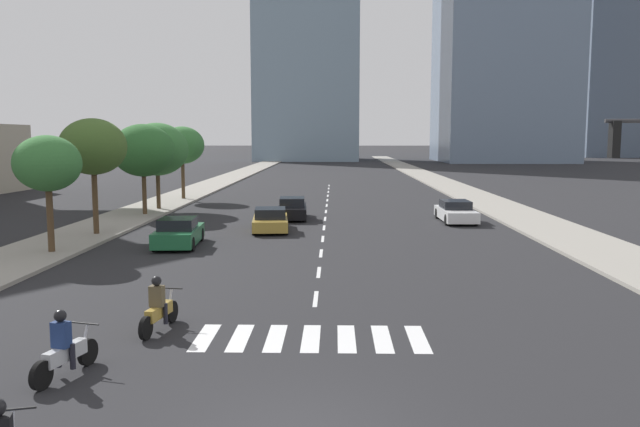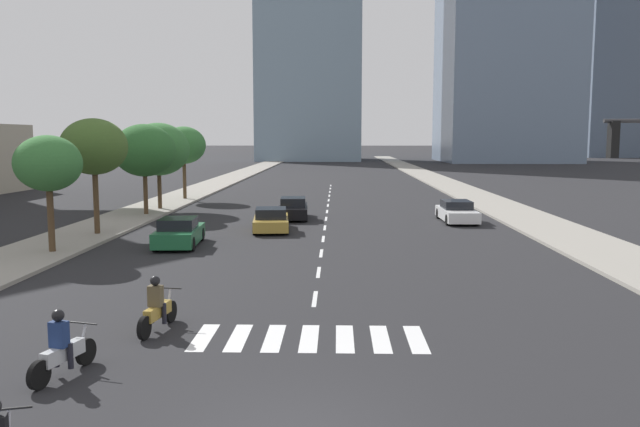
{
  "view_description": "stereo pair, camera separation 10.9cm",
  "coord_description": "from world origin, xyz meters",
  "px_view_note": "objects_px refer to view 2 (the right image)",
  "views": [
    {
      "loc": [
        0.59,
        -10.39,
        5.06
      ],
      "look_at": [
        0.0,
        15.32,
        2.0
      ],
      "focal_mm": 35.91,
      "sensor_mm": 36.0,
      "label": 1
    },
    {
      "loc": [
        0.7,
        -10.38,
        5.06
      ],
      "look_at": [
        0.0,
        15.32,
        2.0
      ],
      "focal_mm": 35.91,
      "sensor_mm": 36.0,
      "label": 2
    }
  ],
  "objects_px": {
    "motorcycle_lead": "(157,309)",
    "street_tree_nearest": "(48,164)",
    "sedan_white_0": "(457,212)",
    "street_tree_third": "(144,150)",
    "motorcycle_trailing": "(62,350)",
    "street_tree_fourth": "(158,149)",
    "street_tree_second": "(94,147)",
    "sedan_gold_1": "(271,220)",
    "sedan_black_2": "(293,209)",
    "street_tree_fifth": "(184,145)",
    "sedan_green_3": "(179,233)"
  },
  "relations": [
    {
      "from": "motorcycle_lead",
      "to": "street_tree_nearest",
      "type": "xyz_separation_m",
      "value": [
        -7.66,
        10.81,
        3.36
      ]
    },
    {
      "from": "sedan_white_0",
      "to": "street_tree_third",
      "type": "relative_size",
      "value": 0.81
    },
    {
      "from": "motorcycle_trailing",
      "to": "street_tree_nearest",
      "type": "distance_m",
      "value": 15.92
    },
    {
      "from": "street_tree_fourth",
      "to": "street_tree_second",
      "type": "bearing_deg",
      "value": -90.0
    },
    {
      "from": "sedan_gold_1",
      "to": "sedan_black_2",
      "type": "relative_size",
      "value": 1.01
    },
    {
      "from": "motorcycle_lead",
      "to": "sedan_gold_1",
      "type": "bearing_deg",
      "value": 6.24
    },
    {
      "from": "sedan_white_0",
      "to": "sedan_black_2",
      "type": "relative_size",
      "value": 1.05
    },
    {
      "from": "street_tree_nearest",
      "to": "street_tree_fourth",
      "type": "height_order",
      "value": "street_tree_fourth"
    },
    {
      "from": "sedan_gold_1",
      "to": "street_tree_fifth",
      "type": "distance_m",
      "value": 19.46
    },
    {
      "from": "sedan_green_3",
      "to": "street_tree_fifth",
      "type": "bearing_deg",
      "value": 9.23
    },
    {
      "from": "sedan_green_3",
      "to": "street_tree_fourth",
      "type": "distance_m",
      "value": 15.88
    },
    {
      "from": "street_tree_nearest",
      "to": "sedan_gold_1",
      "type": "bearing_deg",
      "value": 40.13
    },
    {
      "from": "sedan_green_3",
      "to": "motorcycle_trailing",
      "type": "bearing_deg",
      "value": -177.98
    },
    {
      "from": "motorcycle_lead",
      "to": "street_tree_nearest",
      "type": "bearing_deg",
      "value": 45.03
    },
    {
      "from": "street_tree_third",
      "to": "street_tree_second",
      "type": "bearing_deg",
      "value": -90.0
    },
    {
      "from": "motorcycle_lead",
      "to": "street_tree_fifth",
      "type": "xyz_separation_m",
      "value": [
        -7.66,
        35.15,
        3.85
      ]
    },
    {
      "from": "motorcycle_lead",
      "to": "sedan_black_2",
      "type": "relative_size",
      "value": 0.48
    },
    {
      "from": "motorcycle_lead",
      "to": "street_tree_fourth",
      "type": "relative_size",
      "value": 0.36
    },
    {
      "from": "street_tree_nearest",
      "to": "street_tree_fifth",
      "type": "relative_size",
      "value": 0.86
    },
    {
      "from": "motorcycle_trailing",
      "to": "sedan_green_3",
      "type": "height_order",
      "value": "motorcycle_trailing"
    },
    {
      "from": "sedan_black_2",
      "to": "street_tree_fifth",
      "type": "bearing_deg",
      "value": 36.62
    },
    {
      "from": "street_tree_nearest",
      "to": "street_tree_third",
      "type": "distance_m",
      "value": 13.73
    },
    {
      "from": "street_tree_third",
      "to": "street_tree_fourth",
      "type": "xyz_separation_m",
      "value": [
        0.0,
        3.26,
        0.01
      ]
    },
    {
      "from": "street_tree_nearest",
      "to": "street_tree_fourth",
      "type": "xyz_separation_m",
      "value": [
        0.0,
        16.99,
        0.31
      ]
    },
    {
      "from": "sedan_gold_1",
      "to": "street_tree_fourth",
      "type": "xyz_separation_m",
      "value": [
        -8.77,
        9.6,
        3.67
      ]
    },
    {
      "from": "sedan_green_3",
      "to": "street_tree_third",
      "type": "height_order",
      "value": "street_tree_third"
    },
    {
      "from": "motorcycle_trailing",
      "to": "street_tree_third",
      "type": "xyz_separation_m",
      "value": [
        -6.56,
        27.84,
        3.65
      ]
    },
    {
      "from": "street_tree_nearest",
      "to": "street_tree_second",
      "type": "relative_size",
      "value": 0.85
    },
    {
      "from": "sedan_white_0",
      "to": "street_tree_nearest",
      "type": "xyz_separation_m",
      "value": [
        -19.6,
        -11.47,
        3.35
      ]
    },
    {
      "from": "motorcycle_trailing",
      "to": "street_tree_nearest",
      "type": "xyz_separation_m",
      "value": [
        -6.56,
        14.11,
        3.36
      ]
    },
    {
      "from": "street_tree_fourth",
      "to": "sedan_gold_1",
      "type": "bearing_deg",
      "value": -47.58
    },
    {
      "from": "motorcycle_lead",
      "to": "street_tree_fifth",
      "type": "distance_m",
      "value": 36.18
    },
    {
      "from": "sedan_white_0",
      "to": "sedan_green_3",
      "type": "distance_m",
      "value": 17.24
    },
    {
      "from": "sedan_white_0",
      "to": "street_tree_fifth",
      "type": "relative_size",
      "value": 0.81
    },
    {
      "from": "sedan_green_3",
      "to": "street_tree_second",
      "type": "distance_m",
      "value": 6.98
    },
    {
      "from": "street_tree_second",
      "to": "street_tree_fourth",
      "type": "distance_m",
      "value": 11.75
    },
    {
      "from": "sedan_black_2",
      "to": "street_tree_second",
      "type": "distance_m",
      "value": 12.74
    },
    {
      "from": "motorcycle_trailing",
      "to": "sedan_gold_1",
      "type": "relative_size",
      "value": 0.46
    },
    {
      "from": "sedan_green_3",
      "to": "street_tree_third",
      "type": "bearing_deg",
      "value": 20.08
    },
    {
      "from": "sedan_black_2",
      "to": "street_tree_third",
      "type": "relative_size",
      "value": 0.77
    },
    {
      "from": "street_tree_nearest",
      "to": "street_tree_third",
      "type": "relative_size",
      "value": 0.87
    },
    {
      "from": "sedan_gold_1",
      "to": "sedan_green_3",
      "type": "bearing_deg",
      "value": 137.8
    },
    {
      "from": "motorcycle_trailing",
      "to": "street_tree_nearest",
      "type": "bearing_deg",
      "value": 40.31
    },
    {
      "from": "motorcycle_lead",
      "to": "street_tree_fourth",
      "type": "bearing_deg",
      "value": 25.13
    },
    {
      "from": "sedan_black_2",
      "to": "sedan_white_0",
      "type": "bearing_deg",
      "value": -99.13
    },
    {
      "from": "street_tree_fourth",
      "to": "sedan_white_0",
      "type": "bearing_deg",
      "value": -15.73
    },
    {
      "from": "street_tree_fifth",
      "to": "sedan_gold_1",
      "type": "bearing_deg",
      "value": -62.63
    },
    {
      "from": "sedan_black_2",
      "to": "sedan_green_3",
      "type": "xyz_separation_m",
      "value": [
        -4.66,
        -10.24,
        -0.0
      ]
    },
    {
      "from": "street_tree_second",
      "to": "street_tree_third",
      "type": "height_order",
      "value": "street_tree_second"
    },
    {
      "from": "motorcycle_lead",
      "to": "street_tree_nearest",
      "type": "height_order",
      "value": "street_tree_nearest"
    }
  ]
}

